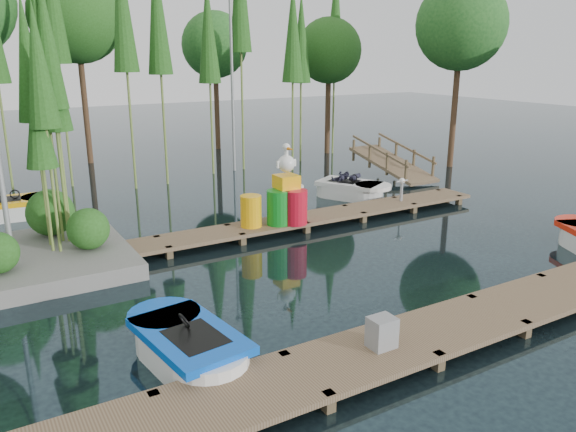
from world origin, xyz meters
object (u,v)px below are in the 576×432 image
yellow_barrel (251,211)px  boat_blue (188,348)px  utility_cabinet (382,332)px  drum_cluster (288,199)px  boat_yellow_far (13,208)px

yellow_barrel → boat_blue: bearing=-125.9°
utility_cabinet → drum_cluster: size_ratio=0.23×
utility_cabinet → yellow_barrel: 7.10m
boat_yellow_far → drum_cluster: bearing=-15.7°
utility_cabinet → drum_cluster: (2.28, 6.84, 0.40)m
boat_yellow_far → utility_cabinet: (4.34, -12.45, 0.26)m
boat_blue → boat_yellow_far: 10.94m
yellow_barrel → drum_cluster: size_ratio=0.39×
boat_blue → utility_cabinet: size_ratio=5.64×
drum_cluster → boat_yellow_far: bearing=139.7°
yellow_barrel → drum_cluster: drum_cluster is taller
boat_yellow_far → yellow_barrel: 7.76m
utility_cabinet → boat_yellow_far: bearing=109.2°
utility_cabinet → boat_blue: bearing=149.2°
boat_yellow_far → utility_cabinet: boat_yellow_far is taller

